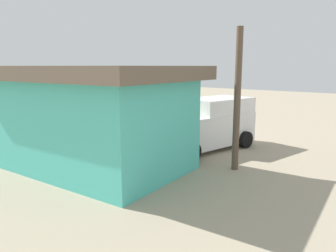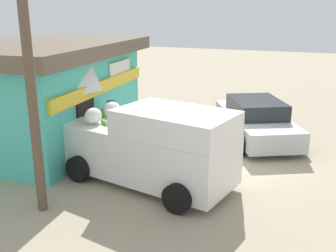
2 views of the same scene
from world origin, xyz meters
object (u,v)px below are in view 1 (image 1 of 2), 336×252
Objects in this scene: delivery_van at (206,124)px; paint_bucket at (104,139)px; vendor_standing at (145,128)px; customer_bending at (175,133)px; storefront_bar at (90,115)px; parked_sedan at (149,116)px; unloaded_banana_pile at (146,156)px.

paint_bucket is (3.71, 1.92, -0.76)m from delivery_van.
vendor_standing is 1.17m from customer_bending.
storefront_bar is at bearing 84.43° from vendor_standing.
parked_sedan is 3.76m from paint_bucket.
customer_bending is (-4.17, 3.31, 0.22)m from parked_sedan.
delivery_van is (-1.64, -4.17, -0.67)m from storefront_bar.
vendor_standing is (-3.05, 3.63, 0.31)m from parked_sedan.
parked_sedan is 5.48× the size of unloaded_banana_pile.
unloaded_banana_pile is (-0.84, 0.89, -0.71)m from vendor_standing.
customer_bending is (-1.12, -0.32, -0.09)m from vendor_standing.
parked_sedan is 5.98m from unloaded_banana_pile.
customer_bending is 3.48m from paint_bucket.
paint_bucket is at bearing -47.59° from storefront_bar.
vendor_standing is (-0.22, -2.29, -0.72)m from storefront_bar.
delivery_van is at bearing -152.64° from paint_bucket.
paint_bucket is (2.28, 0.03, -0.72)m from vendor_standing.
storefront_bar reaches higher than unloaded_banana_pile.
storefront_bar reaches higher than paint_bucket.
vendor_standing is 1.42m from unloaded_banana_pile.
delivery_van is at bearing -126.99° from vendor_standing.
storefront_bar is at bearing 68.49° from delivery_van.
customer_bending is 3.23× the size of paint_bucket.
storefront_bar is at bearing 52.61° from unloaded_banana_pile.
customer_bending is at bearing -174.12° from paint_bucket.
delivery_van is 4.81m from parked_sedan.
customer_bending is at bearing -102.90° from unloaded_banana_pile.
unloaded_banana_pile is (0.58, 2.78, -0.76)m from delivery_van.
vendor_standing is 2.39m from paint_bucket.
parked_sedan is at bearing -49.27° from unloaded_banana_pile.
parked_sedan is 4.75m from vendor_standing.
storefront_bar is 2.26m from unloaded_banana_pile.
customer_bending is 1.39m from unloaded_banana_pile.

